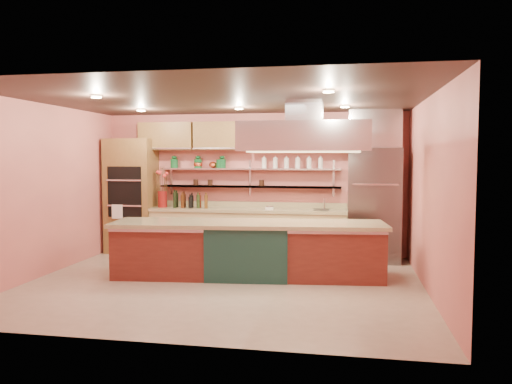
% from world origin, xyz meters
% --- Properties ---
extents(floor, '(6.00, 5.00, 0.02)m').
position_xyz_m(floor, '(0.00, 0.00, -0.01)').
color(floor, tan).
rests_on(floor, ground).
extents(ceiling, '(6.00, 5.00, 0.02)m').
position_xyz_m(ceiling, '(0.00, 0.00, 2.80)').
color(ceiling, black).
rests_on(ceiling, wall_back).
extents(wall_back, '(6.00, 0.04, 2.80)m').
position_xyz_m(wall_back, '(0.00, 2.50, 1.40)').
color(wall_back, '#C7665E').
rests_on(wall_back, floor).
extents(wall_front, '(6.00, 0.04, 2.80)m').
position_xyz_m(wall_front, '(0.00, -2.50, 1.40)').
color(wall_front, '#C7665E').
rests_on(wall_front, floor).
extents(wall_left, '(0.04, 5.00, 2.80)m').
position_xyz_m(wall_left, '(-3.00, 0.00, 1.40)').
color(wall_left, '#C7665E').
rests_on(wall_left, floor).
extents(wall_right, '(0.04, 5.00, 2.80)m').
position_xyz_m(wall_right, '(3.00, 0.00, 1.40)').
color(wall_right, '#C7665E').
rests_on(wall_right, floor).
extents(oven_stack, '(0.95, 0.64, 2.30)m').
position_xyz_m(oven_stack, '(-2.45, 2.18, 1.15)').
color(oven_stack, brown).
rests_on(oven_stack, floor).
extents(refrigerator, '(0.95, 0.72, 2.10)m').
position_xyz_m(refrigerator, '(2.35, 2.14, 1.05)').
color(refrigerator, slate).
rests_on(refrigerator, floor).
extents(back_counter, '(3.84, 0.64, 0.93)m').
position_xyz_m(back_counter, '(-0.05, 2.20, 0.47)').
color(back_counter, tan).
rests_on(back_counter, floor).
extents(wall_shelf_lower, '(3.60, 0.26, 0.03)m').
position_xyz_m(wall_shelf_lower, '(-0.05, 2.37, 1.35)').
color(wall_shelf_lower, silver).
rests_on(wall_shelf_lower, wall_back).
extents(wall_shelf_upper, '(3.60, 0.26, 0.03)m').
position_xyz_m(wall_shelf_upper, '(-0.05, 2.37, 1.70)').
color(wall_shelf_upper, silver).
rests_on(wall_shelf_upper, wall_back).
extents(upper_cabinets, '(4.60, 0.36, 0.55)m').
position_xyz_m(upper_cabinets, '(0.00, 2.32, 2.35)').
color(upper_cabinets, brown).
rests_on(upper_cabinets, wall_back).
extents(range_hood, '(2.00, 1.00, 0.45)m').
position_xyz_m(range_hood, '(1.19, 0.51, 2.25)').
color(range_hood, silver).
rests_on(range_hood, ceiling).
extents(ceiling_downlights, '(4.00, 2.80, 0.02)m').
position_xyz_m(ceiling_downlights, '(0.00, 0.20, 2.77)').
color(ceiling_downlights, '#FFE5A5').
rests_on(ceiling_downlights, ceiling).
extents(island, '(4.34, 1.36, 0.89)m').
position_xyz_m(island, '(0.29, 0.51, 0.45)').
color(island, maroon).
rests_on(island, floor).
extents(flower_vase, '(0.21, 0.21, 0.33)m').
position_xyz_m(flower_vase, '(-1.78, 2.15, 1.09)').
color(flower_vase, maroon).
rests_on(flower_vase, back_counter).
extents(oil_bottle_cluster, '(0.79, 0.51, 0.25)m').
position_xyz_m(oil_bottle_cluster, '(-1.18, 2.15, 1.05)').
color(oil_bottle_cluster, black).
rests_on(oil_bottle_cluster, back_counter).
extents(kitchen_scale, '(0.16, 0.13, 0.09)m').
position_xyz_m(kitchen_scale, '(0.39, 2.15, 0.97)').
color(kitchen_scale, silver).
rests_on(kitchen_scale, back_counter).
extents(bar_faucet, '(0.03, 0.03, 0.22)m').
position_xyz_m(bar_faucet, '(1.44, 2.25, 1.04)').
color(bar_faucet, silver).
rests_on(bar_faucet, back_counter).
extents(copper_kettle, '(0.17, 0.17, 0.13)m').
position_xyz_m(copper_kettle, '(-0.79, 2.37, 1.78)').
color(copper_kettle, '#D85831').
rests_on(copper_kettle, wall_shelf_upper).
extents(green_canister, '(0.16, 0.16, 0.17)m').
position_xyz_m(green_canister, '(-0.65, 2.37, 1.80)').
color(green_canister, '#0F4A21').
rests_on(green_canister, wall_shelf_upper).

